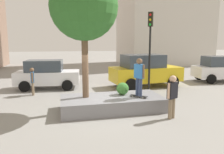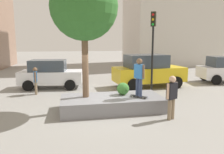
% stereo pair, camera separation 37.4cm
% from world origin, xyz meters
% --- Properties ---
extents(ground_plane, '(120.00, 120.00, 0.00)m').
position_xyz_m(ground_plane, '(0.00, 0.00, 0.00)').
color(ground_plane, gray).
extents(planter_ledge, '(4.52, 2.07, 0.61)m').
position_xyz_m(planter_ledge, '(0.54, -0.07, 0.31)').
color(planter_ledge, gray).
rests_on(planter_ledge, ground).
extents(plaza_tree, '(2.87, 2.87, 5.34)m').
position_xyz_m(plaza_tree, '(-0.62, 0.14, 4.49)').
color(plaza_tree, brown).
rests_on(plaza_tree, planter_ledge).
extents(boxwood_shrub, '(0.57, 0.57, 0.57)m').
position_xyz_m(boxwood_shrub, '(1.11, 0.20, 0.90)').
color(boxwood_shrub, '#3D7A33').
rests_on(boxwood_shrub, planter_ledge).
extents(skateboard, '(0.70, 0.73, 0.07)m').
position_xyz_m(skateboard, '(1.67, -0.44, 0.67)').
color(skateboard, black).
rests_on(skateboard, planter_ledge).
extents(skateboarder, '(0.39, 0.50, 1.66)m').
position_xyz_m(skateboarder, '(1.67, -0.44, 1.65)').
color(skateboarder, navy).
rests_on(skateboarder, skateboard).
extents(police_car, '(4.18, 2.23, 1.87)m').
position_xyz_m(police_car, '(-2.57, 5.33, 0.95)').
color(police_car, white).
rests_on(police_car, ground).
extents(taxi_cab, '(4.89, 2.56, 2.20)m').
position_xyz_m(taxi_cab, '(3.89, 4.42, 1.12)').
color(taxi_cab, gold).
rests_on(taxi_cab, ground).
extents(traffic_light_corner, '(0.37, 0.37, 4.80)m').
position_xyz_m(traffic_light_corner, '(3.66, 3.15, 3.26)').
color(traffic_light_corner, black).
rests_on(traffic_light_corner, ground).
extents(passerby_with_bag, '(0.54, 0.39, 1.76)m').
position_xyz_m(passerby_with_bag, '(2.61, -1.69, 1.02)').
color(passerby_with_bag, '#847056').
rests_on(passerby_with_bag, ground).
extents(bystander_watching, '(0.25, 0.54, 1.59)m').
position_xyz_m(bystander_watching, '(-3.28, 3.66, 0.92)').
color(bystander_watching, '#847056').
rests_on(bystander_watching, ground).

